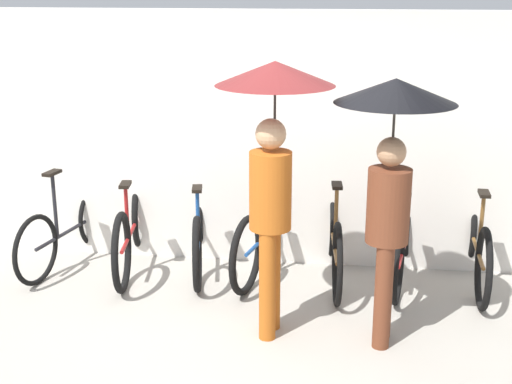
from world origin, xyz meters
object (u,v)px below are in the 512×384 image
parked_bicycle_5 (404,244)px  parked_bicycle_6 (476,244)px  parked_bicycle_3 (266,235)px  parked_bicycle_0 (69,229)px  pedestrian_leading (273,132)px  pedestrian_center (392,146)px  parked_bicycle_1 (131,230)px  parked_bicycle_4 (334,239)px  parked_bicycle_2 (199,232)px

parked_bicycle_5 → parked_bicycle_6: bearing=-80.1°
parked_bicycle_3 → parked_bicycle_5: parked_bicycle_5 is taller
parked_bicycle_0 → parked_bicycle_6: parked_bicycle_6 is taller
parked_bicycle_6 → pedestrian_leading: size_ratio=0.85×
pedestrian_center → parked_bicycle_1: bearing=160.4°
parked_bicycle_5 → parked_bicycle_6: size_ratio=0.95×
parked_bicycle_0 → parked_bicycle_5: parked_bicycle_5 is taller
parked_bicycle_0 → parked_bicycle_5: (3.23, 0.02, -0.00)m
parked_bicycle_5 → parked_bicycle_6: parked_bicycle_6 is taller
parked_bicycle_5 → pedestrian_center: 1.67m
parked_bicycle_0 → parked_bicycle_6: 3.87m
parked_bicycle_3 → parked_bicycle_0: bearing=103.5°
parked_bicycle_0 → pedestrian_leading: size_ratio=0.80×
parked_bicycle_1 → parked_bicycle_4: size_ratio=1.00×
parked_bicycle_2 → pedestrian_center: bearing=-134.9°
parked_bicycle_3 → parked_bicycle_4: 0.65m
parked_bicycle_5 → pedestrian_leading: (-1.10, -1.13, 1.26)m
parked_bicycle_4 → parked_bicycle_0: bearing=84.7°
parked_bicycle_0 → pedestrian_center: 3.41m
parked_bicycle_0 → parked_bicycle_2: (1.29, 0.05, 0.01)m
parked_bicycle_1 → pedestrian_leading: pedestrian_leading is taller
parked_bicycle_2 → parked_bicycle_6: (2.58, -0.02, 0.02)m
parked_bicycle_3 → pedestrian_leading: size_ratio=0.80×
parked_bicycle_1 → parked_bicycle_3: 1.29m
parked_bicycle_3 → pedestrian_center: 1.95m
parked_bicycle_4 → pedestrian_leading: (-0.46, -1.08, 1.23)m
parked_bicycle_0 → parked_bicycle_2: bearing=-76.5°
parked_bicycle_2 → parked_bicycle_3: size_ratio=1.01×
parked_bicycle_3 → parked_bicycle_5: 1.29m
parked_bicycle_0 → pedestrian_center: size_ratio=0.84×
parked_bicycle_6 → pedestrian_leading: pedestrian_leading is taller
parked_bicycle_2 → pedestrian_center: (1.71, -1.19, 1.18)m
parked_bicycle_0 → pedestrian_leading: (2.12, -1.11, 1.26)m
parked_bicycle_3 → parked_bicycle_6: 1.93m
parked_bicycle_0 → parked_bicycle_2: 1.29m
parked_bicycle_2 → parked_bicycle_6: 2.58m
parked_bicycle_3 → parked_bicycle_1: bearing=105.0°
parked_bicycle_3 → parked_bicycle_4: (0.64, -0.06, 0.01)m
parked_bicycle_1 → parked_bicycle_2: size_ratio=1.06×
pedestrian_center → parked_bicycle_4: bearing=116.3°
parked_bicycle_2 → pedestrian_leading: bearing=-154.5°
parked_bicycle_5 → parked_bicycle_2: bearing=98.1°
parked_bicycle_0 → parked_bicycle_6: bearing=-78.4°
parked_bicycle_1 → parked_bicycle_4: 1.94m
parked_bicycle_3 → parked_bicycle_5: size_ratio=1.00×
parked_bicycle_5 → parked_bicycle_4: bearing=103.5°
parked_bicycle_5 → parked_bicycle_1: bearing=100.1°
parked_bicycle_6 → parked_bicycle_1: bearing=93.6°
parked_bicycle_1 → pedestrian_center: size_ratio=0.90×
parked_bicycle_3 → pedestrian_leading: bearing=-157.9°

